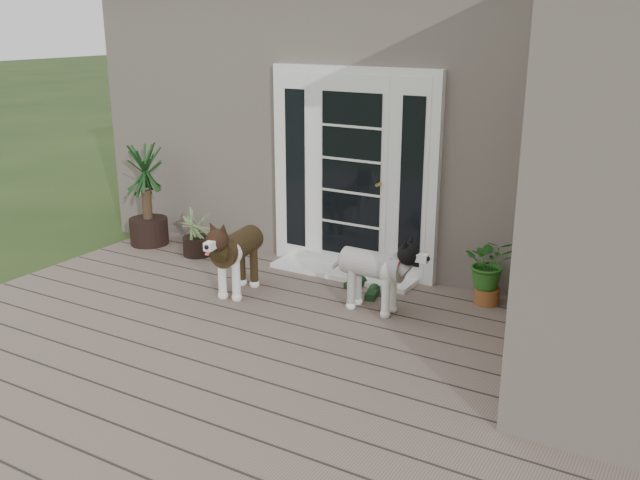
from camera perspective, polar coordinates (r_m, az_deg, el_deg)
The scene contains 14 objects.
deck at distance 5.87m, azimuth -5.91°, elevation -9.58°, with size 6.20×4.60×0.12m, color #6B5B4C.
house_main at distance 9.07m, azimuth 9.99°, elevation 9.83°, with size 7.40×4.00×3.10m, color #665E54.
door_unit at distance 7.36m, azimuth 2.68°, elevation 5.52°, with size 1.90×0.14×2.15m, color white.
door_step at distance 7.48m, azimuth 1.86°, elevation -2.64°, with size 1.60×0.40×0.05m, color white.
brindle_dog at distance 6.94m, azimuth -6.68°, elevation -1.52°, with size 0.36×0.85×0.71m, color #382914, non-canonical shape.
white_dog at distance 6.50m, azimuth 4.28°, elevation -3.01°, with size 0.34×0.79×0.66m, color silver, non-canonical shape.
spider_plant at distance 8.14m, azimuth -9.99°, elevation 0.74°, with size 0.54×0.54×0.58m, color #9CAF6C, non-canonical shape.
yucca at distance 8.59m, azimuth -13.91°, elevation 3.69°, with size 0.86×0.86×1.25m, color black, non-canonical shape.
herb_a at distance 6.83m, azimuth 13.50°, elevation -2.74°, with size 0.46×0.46×0.59m, color #19571C.
herb_b at distance 6.47m, azimuth 17.49°, elevation -4.39°, with size 0.37×0.37×0.56m, color #1B5E1C.
herb_c at distance 6.75m, azimuth 16.96°, elevation -3.68°, with size 0.32×0.32×0.50m, color #18561C.
sapling at distance 5.88m, azimuth 18.39°, elevation 0.40°, with size 0.57×0.57×1.92m, color #275A19, non-canonical shape.
clog_left at distance 6.91m, azimuth 4.26°, elevation -4.29°, with size 0.14×0.29×0.09m, color #153516, non-canonical shape.
clog_right at distance 7.14m, azimuth 2.89°, elevation -3.52°, with size 0.13×0.28×0.08m, color black, non-canonical shape.
Camera 1 is at (3.14, -3.78, 2.72)m, focal length 39.47 mm.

